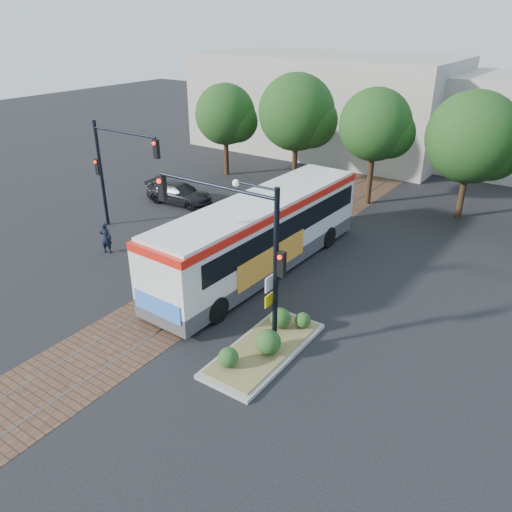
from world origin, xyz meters
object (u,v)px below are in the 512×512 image
object	(u,v)px
traffic_island	(266,343)
parked_car	(180,193)
city_bus	(262,231)
signal_pole_left	(113,162)
signal_pole_main	(245,239)
officer	(106,238)

from	to	relation	value
traffic_island	parked_car	distance (m)	16.67
city_bus	signal_pole_left	size ratio (longest dim) A/B	2.22
signal_pole_left	city_bus	bearing A→B (deg)	2.46
city_bus	signal_pole_main	xyz separation A→B (m)	(2.82, -5.21, 2.18)
signal_pole_left	parked_car	size ratio (longest dim) A/B	1.30
officer	traffic_island	bearing A→B (deg)	142.24
signal_pole_main	traffic_island	bearing A→B (deg)	-5.36
signal_pole_left	officer	size ratio (longest dim) A/B	3.68
city_bus	parked_car	distance (m)	10.73
traffic_island	signal_pole_main	distance (m)	3.95
signal_pole_main	signal_pole_left	bearing A→B (deg)	158.55
city_bus	signal_pole_main	bearing A→B (deg)	-59.62
traffic_island	signal_pole_main	size ratio (longest dim) A/B	0.87
traffic_island	signal_pole_left	size ratio (longest dim) A/B	0.87
officer	parked_car	size ratio (longest dim) A/B	0.35
city_bus	officer	bearing A→B (deg)	-156.53
signal_pole_left	parked_car	world-z (taller)	signal_pole_left
signal_pole_main	signal_pole_left	xyz separation A→B (m)	(-12.23, 4.80, -0.29)
traffic_island	signal_pole_left	world-z (taller)	signal_pole_left
traffic_island	parked_car	size ratio (longest dim) A/B	1.13
signal_pole_main	officer	size ratio (longest dim) A/B	3.68
city_bus	parked_car	size ratio (longest dim) A/B	2.89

